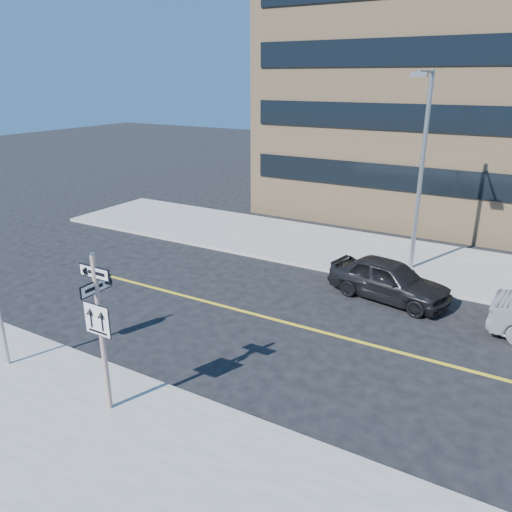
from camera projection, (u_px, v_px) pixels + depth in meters
The scene contains 5 objects.
ground at pixel (175, 365), 14.44m from camera, with size 120.00×120.00×0.00m, color black.
sign_pole at pixel (100, 325), 11.58m from camera, with size 0.92×0.92×4.06m.
parked_car_a at pixel (389, 280), 18.53m from camera, with size 4.53×1.82×1.54m, color black.
streetlight_a at pixel (421, 161), 19.67m from camera, with size 0.55×2.25×8.00m.
building_brick at pixel (450, 58), 30.76m from camera, with size 18.00×18.00×18.00m, color tan.
Camera 1 is at (8.35, -9.62, 7.87)m, focal length 35.00 mm.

